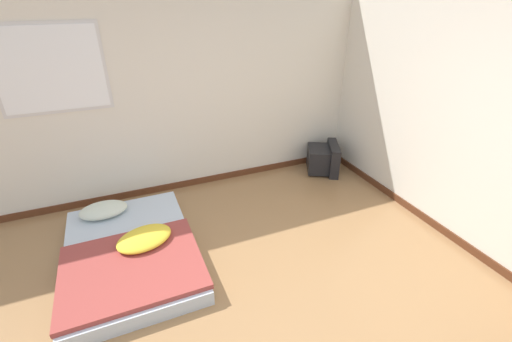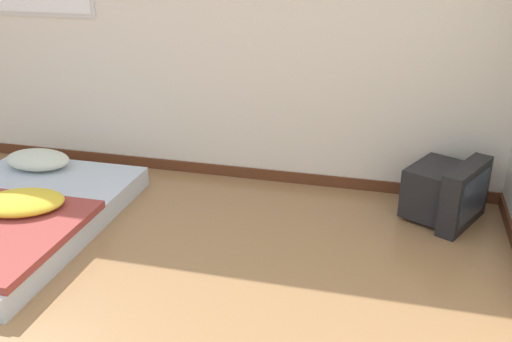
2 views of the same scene
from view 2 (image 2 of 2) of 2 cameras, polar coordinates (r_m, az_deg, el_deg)
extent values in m
cube|color=silver|center=(4.52, -6.84, 15.42)|extent=(7.26, 0.06, 2.60)
cube|color=#562D19|center=(4.81, -6.31, 0.36)|extent=(7.26, 0.02, 0.09)
cube|color=silver|center=(4.23, -23.42, -4.41)|extent=(1.24, 1.82, 0.15)
ellipsoid|color=silver|center=(4.79, -21.00, 1.07)|extent=(0.52, 0.34, 0.14)
ellipsoid|color=yellow|center=(4.04, -22.41, -2.92)|extent=(0.65, 0.55, 0.11)
cube|color=black|center=(4.20, 17.39, -1.74)|extent=(0.47, 0.54, 0.35)
cube|color=black|center=(4.13, 20.14, -2.32)|extent=(0.36, 0.55, 0.44)
cube|color=#283342|center=(4.10, 21.03, -2.43)|extent=(0.21, 0.41, 0.32)
camera|label=1|loc=(2.40, -83.74, 17.02)|focal=24.00mm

